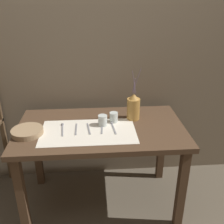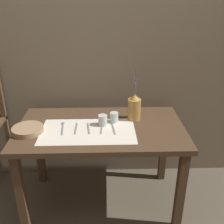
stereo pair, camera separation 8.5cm
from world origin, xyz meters
TOP-DOWN VIEW (x-y plane):
  - ground_plane at (0.00, 0.00)m, footprint 12.00×12.00m
  - stone_wall_back at (0.00, 0.47)m, footprint 7.00×0.06m
  - wooden_table at (0.00, 0.00)m, footprint 1.27×0.71m
  - linen_cloth at (-0.09, -0.07)m, footprint 0.69×0.39m
  - pitcher_with_flowers at (0.26, 0.12)m, footprint 0.10×0.10m
  - wooden_bowl at (-0.53, -0.07)m, footprint 0.23×0.23m
  - glass_tumbler_near at (0.02, 0.02)m, footprint 0.07×0.07m
  - glass_tumbler_far at (0.10, 0.07)m, footprint 0.07×0.07m
  - spoon_inner at (-0.29, 0.01)m, footprint 0.03×0.19m
  - knife_center at (-0.18, -0.04)m, footprint 0.01×0.17m
  - fork_outer at (-0.09, -0.03)m, footprint 0.03×0.17m
  - fork_inner at (0.01, -0.03)m, footprint 0.02×0.18m
  - spoon_outer at (0.09, 0.01)m, footprint 0.04×0.19m

SIDE VIEW (x-z plane):
  - ground_plane at x=0.00m, z-range 0.00..0.00m
  - wooden_table at x=0.00m, z-range 0.27..1.01m
  - linen_cloth at x=-0.09m, z-range 0.74..0.74m
  - knife_center at x=-0.18m, z-range 0.74..0.74m
  - fork_outer at x=-0.09m, z-range 0.74..0.74m
  - fork_inner at x=0.01m, z-range 0.74..0.74m
  - spoon_inner at x=-0.29m, z-range 0.73..0.76m
  - spoon_outer at x=0.09m, z-range 0.73..0.76m
  - wooden_bowl at x=-0.53m, z-range 0.74..0.78m
  - glass_tumbler_far at x=0.10m, z-range 0.74..0.82m
  - glass_tumbler_near at x=0.02m, z-range 0.74..0.82m
  - pitcher_with_flowers at x=0.26m, z-range 0.62..1.05m
  - stone_wall_back at x=0.00m, z-range 0.00..2.40m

